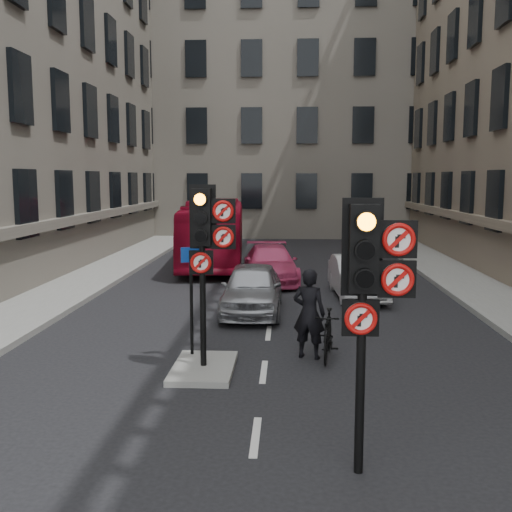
# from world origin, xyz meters

# --- Properties ---
(ground) EXTENTS (120.00, 120.00, 0.00)m
(ground) POSITION_xyz_m (0.00, 0.00, 0.00)
(ground) COLOR black
(ground) RESTS_ON ground
(pavement_left) EXTENTS (3.00, 50.00, 0.16)m
(pavement_left) POSITION_xyz_m (-7.20, 12.00, 0.08)
(pavement_left) COLOR gray
(pavement_left) RESTS_ON ground
(pavement_right) EXTENTS (3.00, 50.00, 0.16)m
(pavement_right) POSITION_xyz_m (7.20, 12.00, 0.08)
(pavement_right) COLOR gray
(pavement_right) RESTS_ON ground
(centre_island) EXTENTS (1.20, 2.00, 0.12)m
(centre_island) POSITION_xyz_m (-1.20, 5.00, 0.06)
(centre_island) COLOR gray
(centre_island) RESTS_ON ground
(building_far) EXTENTS (30.00, 14.00, 20.00)m
(building_far) POSITION_xyz_m (0.00, 38.00, 10.00)
(building_far) COLOR slate
(building_far) RESTS_ON ground
(signal_near) EXTENTS (0.91, 0.40, 3.58)m
(signal_near) POSITION_xyz_m (1.49, 0.99, 2.58)
(signal_near) COLOR black
(signal_near) RESTS_ON ground
(signal_far) EXTENTS (0.91, 0.40, 3.58)m
(signal_far) POSITION_xyz_m (-1.11, 4.99, 2.70)
(signal_far) COLOR black
(signal_far) RESTS_ON centre_island
(car_silver) EXTENTS (1.68, 4.14, 1.41)m
(car_silver) POSITION_xyz_m (-0.55, 10.23, 0.70)
(car_silver) COLOR #97989E
(car_silver) RESTS_ON ground
(car_white) EXTENTS (1.64, 4.10, 1.33)m
(car_white) POSITION_xyz_m (2.70, 12.64, 0.66)
(car_white) COLOR silver
(car_white) RESTS_ON ground
(car_pink) EXTENTS (2.33, 4.75, 1.33)m
(car_pink) POSITION_xyz_m (-0.17, 15.40, 0.66)
(car_pink) COLOR #CC3C6E
(car_pink) RESTS_ON ground
(bus_red) EXTENTS (3.12, 10.43, 2.87)m
(bus_red) POSITION_xyz_m (-2.81, 19.89, 1.43)
(bus_red) COLOR maroon
(bus_red) RESTS_ON ground
(motorcycle) EXTENTS (0.72, 1.76, 1.03)m
(motorcycle) POSITION_xyz_m (1.33, 6.00, 0.51)
(motorcycle) COLOR black
(motorcycle) RESTS_ON ground
(motorcyclist) EXTENTS (0.81, 0.65, 1.94)m
(motorcyclist) POSITION_xyz_m (0.92, 6.00, 0.97)
(motorcyclist) COLOR black
(motorcyclist) RESTS_ON ground
(info_sign) EXTENTS (0.39, 0.16, 2.28)m
(info_sign) POSITION_xyz_m (-1.55, 5.73, 1.59)
(info_sign) COLOR black
(info_sign) RESTS_ON centre_island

